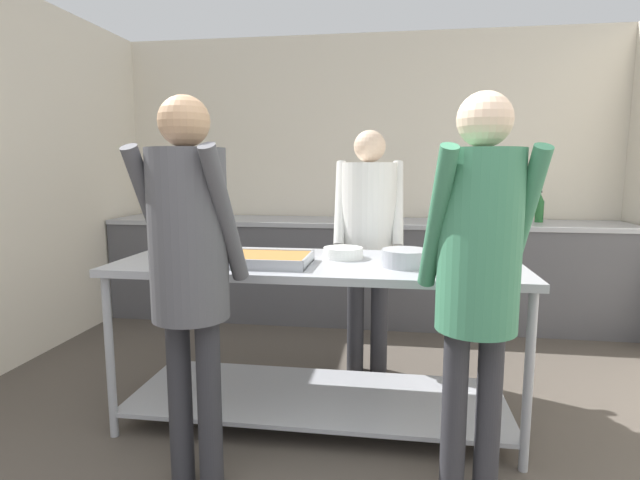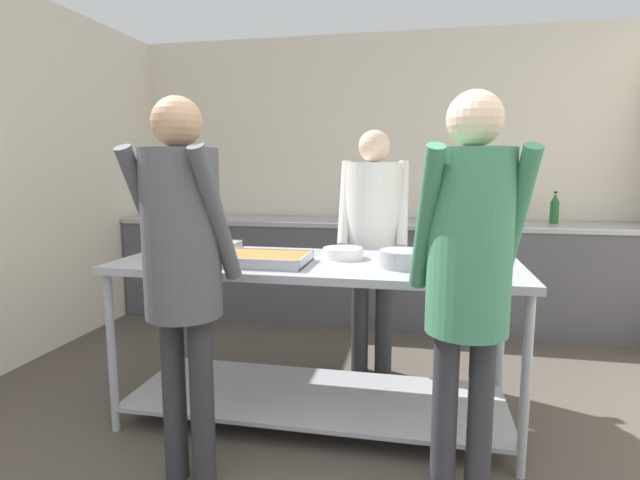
{
  "view_description": "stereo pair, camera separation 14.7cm",
  "coord_description": "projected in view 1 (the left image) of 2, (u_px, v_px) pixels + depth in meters",
  "views": [
    {
      "loc": [
        0.3,
        -1.03,
        1.4
      ],
      "look_at": [
        -0.11,
        1.7,
        1.0
      ],
      "focal_mm": 28.0,
      "sensor_mm": 36.0,
      "label": 1
    },
    {
      "loc": [
        0.44,
        -1.01,
        1.4
      ],
      "look_at": [
        -0.11,
        1.7,
        1.0
      ],
      "focal_mm": 28.0,
      "sensor_mm": 36.0,
      "label": 2
    }
  ],
  "objects": [
    {
      "name": "guest_serving_right",
      "position": [
        478.0,
        258.0,
        1.94
      ],
      "size": [
        0.46,
        0.4,
        1.69
      ],
      "color": "#2D2D33",
      "rests_on": "ground_plane"
    },
    {
      "name": "broccoli_bowl",
      "position": [
        472.0,
        255.0,
        2.63
      ],
      "size": [
        0.25,
        0.25,
        0.12
      ],
      "color": "#B2B2B7",
      "rests_on": "serving_counter"
    },
    {
      "name": "serving_tray_vegetables",
      "position": [
        198.0,
        249.0,
        2.96
      ],
      "size": [
        0.42,
        0.32,
        0.05
      ],
      "color": "#9EA0A8",
      "rests_on": "serving_counter"
    },
    {
      "name": "guest_serving_left",
      "position": [
        189.0,
        252.0,
        2.08
      ],
      "size": [
        0.46,
        0.38,
        1.7
      ],
      "color": "#2D2D33",
      "rests_on": "ground_plane"
    },
    {
      "name": "plate_stack",
      "position": [
        343.0,
        253.0,
        2.79
      ],
      "size": [
        0.23,
        0.23,
        0.06
      ],
      "color": "white",
      "rests_on": "serving_counter"
    },
    {
      "name": "water_bottle",
      "position": [
        540.0,
        208.0,
        4.37
      ],
      "size": [
        0.07,
        0.07,
        0.27
      ],
      "color": "#23602D",
      "rests_on": "back_counter"
    },
    {
      "name": "wall_rear",
      "position": [
        364.0,
        176.0,
        4.85
      ],
      "size": [
        4.8,
        0.06,
        2.65
      ],
      "color": "beige",
      "rests_on": "ground_plane"
    },
    {
      "name": "back_counter",
      "position": [
        361.0,
        270.0,
        4.61
      ],
      "size": [
        4.64,
        0.65,
        0.93
      ],
      "color": "#4C4C51",
      "rests_on": "ground_plane"
    },
    {
      "name": "sauce_pan",
      "position": [
        406.0,
        257.0,
        2.55
      ],
      "size": [
        0.39,
        0.25,
        0.09
      ],
      "color": "#9EA0A8",
      "rests_on": "serving_counter"
    },
    {
      "name": "serving_counter",
      "position": [
        317.0,
        313.0,
        2.75
      ],
      "size": [
        2.16,
        0.82,
        0.9
      ],
      "color": "#9EA0A8",
      "rests_on": "ground_plane"
    },
    {
      "name": "serving_tray_roast",
      "position": [
        264.0,
        260.0,
        2.6
      ],
      "size": [
        0.48,
        0.34,
        0.05
      ],
      "color": "#9EA0A8",
      "rests_on": "serving_counter"
    },
    {
      "name": "cook_behind_counter",
      "position": [
        369.0,
        226.0,
        3.34
      ],
      "size": [
        0.46,
        0.36,
        1.65
      ],
      "color": "#2D2D33",
      "rests_on": "ground_plane"
    }
  ]
}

